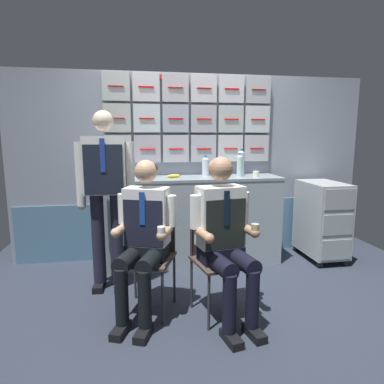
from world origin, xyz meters
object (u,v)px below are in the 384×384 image
Objects in this scene: water_bottle_tall at (240,165)px; coffee_cup_white at (256,174)px; crew_member_left at (144,233)px; folding_chair_right at (216,248)px; service_trolley at (322,218)px; folding_chair_left at (151,245)px; crew_member_standing at (106,186)px; crew_member_right at (225,232)px; snack_banana at (174,176)px.

water_bottle_tall is 0.21m from coffee_cup_white.
crew_member_left is 1.46× the size of folding_chair_right.
water_bottle_tall is at bearing 157.75° from coffee_cup_white.
service_trolley is 2.18m from folding_chair_left.
coffee_cup_white is (0.71, 1.00, 0.49)m from folding_chair_right.
coffee_cup_white is at bearing 54.64° from folding_chair_right.
crew_member_standing reaches higher than coffee_cup_white.
coffee_cup_white is (1.61, 0.43, 0.03)m from crew_member_standing.
service_trolley is 12.97× the size of coffee_cup_white.
crew_member_left is 0.98× the size of crew_member_right.
snack_banana is (-0.76, -0.01, -0.10)m from water_bottle_tall.
water_bottle_tall is at bearing 40.90° from folding_chair_left.
snack_banana reaches higher than service_trolley.
crew_member_right is 1.39m from water_bottle_tall.
folding_chair_right is (0.52, -0.15, 0.00)m from folding_chair_left.
crew_member_standing reaches higher than crew_member_right.
folding_chair_left is at bearing -158.99° from service_trolley.
crew_member_left is at bearing -109.01° from snack_banana.
crew_member_standing is at bearing -164.91° from coffee_cup_white.
crew_member_standing is (-0.93, 0.72, 0.28)m from crew_member_right.
water_bottle_tall is 1.52× the size of snack_banana.
water_bottle_tall is (1.44, 0.50, 0.12)m from crew_member_standing.
folding_chair_right is 1.18m from snack_banana.
service_trolley is at bearing 36.35° from crew_member_right.
folding_chair_left is (-2.04, -0.78, 0.04)m from service_trolley.
folding_chair_right is (-1.51, -0.93, 0.04)m from service_trolley.
service_trolley is 1.06× the size of folding_chair_right.
snack_banana is (-0.93, 0.06, -0.01)m from coffee_cup_white.
service_trolley is at bearing 24.03° from crew_member_left.
folding_chair_right is at bearing -16.06° from folding_chair_left.
crew_member_standing is (-2.41, -0.37, 0.50)m from service_trolley.
coffee_cup_white is at bearing 59.64° from crew_member_right.
snack_banana is (-0.22, 1.05, 0.47)m from folding_chair_right.
folding_chair_right is at bearing -116.70° from water_bottle_tall.
service_trolley reaches higher than folding_chair_left.
folding_chair_right is 0.67× the size of crew_member_right.
service_trolley is 5.30× the size of snack_banana.
folding_chair_right is 1.16m from crew_member_standing.
folding_chair_left is 0.67× the size of crew_member_right.
water_bottle_tall is 0.76m from snack_banana.
service_trolley is 1.17m from water_bottle_tall.
coffee_cup_white is 0.41× the size of snack_banana.
water_bottle_tall is at bearing 1.10° from snack_banana.
crew_member_right is at bearing -29.06° from folding_chair_left.
crew_member_standing is (-0.32, 0.57, 0.30)m from crew_member_left.
service_trolley is 2.30m from crew_member_left.
crew_member_standing is 1.67m from coffee_cup_white.
crew_member_standing is 1.53m from water_bottle_tall.
folding_chair_right is 4.99× the size of snack_banana.
crew_member_right is 1.27m from snack_banana.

